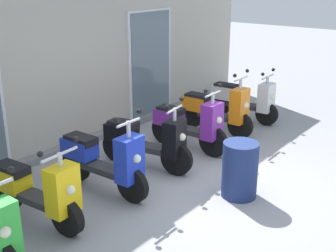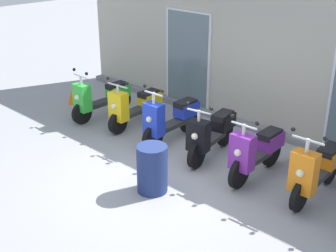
# 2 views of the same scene
# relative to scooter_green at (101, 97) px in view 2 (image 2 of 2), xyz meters

# --- Properties ---
(ground_plane) EXTENTS (40.00, 40.00, 0.00)m
(ground_plane) POSITION_rel_scooter_green_xyz_m (3.05, -1.03, -0.47)
(ground_plane) COLOR #939399
(storefront_facade) EXTENTS (10.77, 0.50, 3.79)m
(storefront_facade) POSITION_rel_scooter_green_xyz_m (3.05, 2.01, 1.36)
(storefront_facade) COLOR #B2AD9E
(storefront_facade) RESTS_ON ground_plane
(scooter_green) EXTENTS (0.51, 1.64, 1.22)m
(scooter_green) POSITION_rel_scooter_green_xyz_m (0.00, 0.00, 0.00)
(scooter_green) COLOR black
(scooter_green) RESTS_ON ground_plane
(scooter_yellow) EXTENTS (0.61, 1.59, 1.18)m
(scooter_yellow) POSITION_rel_scooter_green_xyz_m (0.93, 0.18, -0.02)
(scooter_yellow) COLOR black
(scooter_yellow) RESTS_ON ground_plane
(scooter_blue) EXTENTS (0.51, 1.63, 1.29)m
(scooter_blue) POSITION_rel_scooter_green_xyz_m (2.04, 0.12, 0.03)
(scooter_blue) COLOR black
(scooter_blue) RESTS_ON ground_plane
(scooter_black) EXTENTS (0.63, 1.63, 1.21)m
(scooter_black) POSITION_rel_scooter_green_xyz_m (3.04, 0.17, 0.00)
(scooter_black) COLOR black
(scooter_black) RESTS_ON ground_plane
(scooter_purple) EXTENTS (0.53, 1.59, 1.25)m
(scooter_purple) POSITION_rel_scooter_green_xyz_m (4.09, 0.07, 0.02)
(scooter_purple) COLOR black
(scooter_purple) RESTS_ON ground_plane
(scooter_orange) EXTENTS (0.56, 1.62, 1.30)m
(scooter_orange) POSITION_rel_scooter_green_xyz_m (5.14, 0.17, 0.03)
(scooter_orange) COLOR black
(scooter_orange) RESTS_ON ground_plane
(trash_bin) EXTENTS (0.50, 0.50, 0.81)m
(trash_bin) POSITION_rel_scooter_green_xyz_m (3.13, -1.48, -0.07)
(trash_bin) COLOR navy
(trash_bin) RESTS_ON ground_plane
(traffic_cone) EXTENTS (0.32, 0.32, 0.52)m
(traffic_cone) POSITION_rel_scooter_green_xyz_m (-1.21, 0.11, -0.21)
(traffic_cone) COLOR orange
(traffic_cone) RESTS_ON ground_plane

